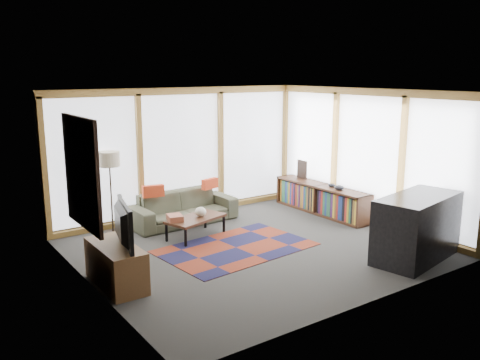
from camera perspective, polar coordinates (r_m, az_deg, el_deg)
ground at (r=8.62m, az=1.54°, el=-7.63°), size 5.50×5.50×0.00m
room_envelope at (r=8.96m, az=2.01°, el=3.32°), size 5.52×5.02×2.62m
rug at (r=8.61m, az=-0.45°, el=-7.61°), size 2.62×1.82×0.01m
sofa at (r=9.96m, az=-6.39°, el=-3.11°), size 2.12×0.90×0.61m
pillow_left at (r=9.60m, az=-9.71°, el=-1.23°), size 0.42×0.20×0.22m
pillow_right at (r=10.14m, az=-3.40°, el=-0.41°), size 0.39×0.20×0.20m
floor_lamp at (r=9.47m, az=-14.28°, el=-1.41°), size 0.38×0.38×1.51m
coffee_table at (r=9.15m, az=-4.97°, el=-5.29°), size 1.19×0.83×0.36m
book_stack at (r=8.93m, az=-7.33°, el=-4.23°), size 0.31×0.35×0.10m
vase at (r=9.12m, az=-4.46°, el=-3.58°), size 0.25×0.25×0.18m
bookshelf at (r=10.71m, az=9.11°, el=-2.12°), size 0.44×2.41×0.60m
bowl_a at (r=10.24m, az=11.07°, el=-0.84°), size 0.22×0.22×0.10m
bowl_b at (r=10.49m, az=10.26°, el=-0.57°), size 0.16×0.16×0.07m
shelf_picture at (r=11.20m, az=6.98°, el=1.19°), size 0.06×0.31×0.40m
tv_console at (r=7.30m, az=-13.76°, el=-9.28°), size 0.49×1.17×0.58m
television at (r=7.10m, az=-13.60°, el=-4.85°), size 0.38×1.03×0.59m
bar_counter at (r=8.47m, az=19.25°, el=-5.06°), size 1.73×1.05×1.02m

